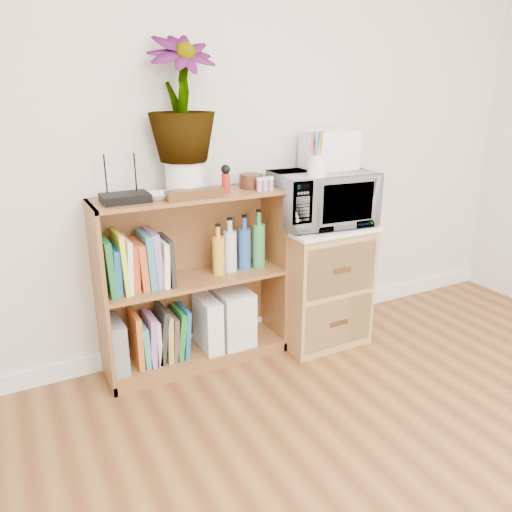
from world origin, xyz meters
TOP-DOWN VIEW (x-y plane):
  - skirting_board at (0.00, 2.24)m, footprint 4.00×0.02m
  - bookshelf at (-0.35, 2.10)m, footprint 1.00×0.30m
  - wicker_unit at (0.40, 2.02)m, footprint 0.50×0.45m
  - microwave at (0.40, 2.02)m, footprint 0.57×0.41m
  - pen_cup at (0.28, 1.90)m, footprint 0.10×0.10m
  - small_appliance at (0.49, 2.09)m, footprint 0.27×0.22m
  - router at (-0.68, 2.08)m, footprint 0.22×0.15m
  - white_bowl at (-0.53, 2.07)m, footprint 0.13×0.13m
  - plant_pot at (-0.37, 2.12)m, footprint 0.19×0.19m
  - potted_plant at (-0.37, 2.12)m, footprint 0.33×0.33m
  - trinket_box at (-0.36, 2.00)m, footprint 0.29×0.07m
  - kokeshi_doll at (-0.17, 2.06)m, footprint 0.04×0.04m
  - wooden_bowl at (-0.00, 2.11)m, footprint 0.13×0.13m
  - paint_jars at (0.03, 2.01)m, footprint 0.11×0.04m
  - file_box at (-0.79, 2.10)m, footprint 0.08×0.22m
  - magazine_holder_left at (-0.28, 2.09)m, footprint 0.09×0.24m
  - magazine_holder_mid at (-0.17, 2.09)m, footprint 0.10×0.25m
  - magazine_holder_right at (-0.09, 2.09)m, footprint 0.10×0.25m
  - cookbooks at (-0.65, 2.10)m, footprint 0.34×0.20m
  - liquor_bottles at (-0.01, 2.10)m, footprint 0.47×0.07m
  - lower_books at (-0.56, 2.10)m, footprint 0.30×0.19m

SIDE VIEW (x-z plane):
  - skirting_board at x=0.00m, z-range 0.00..0.10m
  - lower_books at x=-0.56m, z-range 0.05..0.35m
  - file_box at x=-0.79m, z-range 0.07..0.34m
  - magazine_holder_left at x=-0.28m, z-range 0.07..0.37m
  - magazine_holder_mid at x=-0.17m, z-range 0.07..0.38m
  - magazine_holder_right at x=-0.09m, z-range 0.07..0.39m
  - wicker_unit at x=0.40m, z-range 0.00..0.70m
  - bookshelf at x=-0.35m, z-range 0.00..0.95m
  - cookbooks at x=-0.65m, z-range 0.48..0.79m
  - liquor_bottles at x=-0.01m, z-range 0.49..0.81m
  - microwave at x=0.40m, z-range 0.72..1.02m
  - white_bowl at x=-0.53m, z-range 0.95..0.98m
  - router at x=-0.68m, z-range 0.95..0.99m
  - trinket_box at x=-0.36m, z-range 0.95..1.00m
  - paint_jars at x=0.03m, z-range 0.95..1.00m
  - wooden_bowl at x=0.00m, z-range 0.95..1.02m
  - kokeshi_doll at x=-0.17m, z-range 0.95..1.05m
  - plant_pot at x=-0.37m, z-range 0.95..1.11m
  - pen_cup at x=0.28m, z-range 1.02..1.13m
  - small_appliance at x=0.49m, z-range 1.02..1.23m
  - potted_plant at x=-0.37m, z-range 1.11..1.70m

